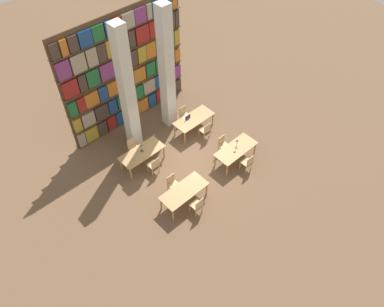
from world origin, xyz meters
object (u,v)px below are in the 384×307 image
object	(u,v)px
pillar_left	(127,92)
chair_2	(247,162)
reading_table_1	(236,150)
chair_3	(223,144)
chair_6	(205,130)
reading_table_0	(184,192)
chair_5	(133,147)
chair_4	(154,165)
chair_0	(197,205)
chair_7	(184,115)
desk_lamp_0	(237,142)
reading_table_2	(142,153)
laptop	(187,118)
desk_lamp_1	(141,147)
pillar_center	(167,70)
reading_table_3	(194,120)
chair_1	(173,183)

from	to	relation	value
pillar_left	chair_2	distance (m)	5.81
reading_table_1	chair_3	size ratio (longest dim) A/B	2.24
reading_table_1	chair_6	world-z (taller)	chair_6
chair_2	reading_table_1	bearing A→B (deg)	87.52
reading_table_0	chair_3	bearing A→B (deg)	15.08
chair_5	chair_2	bearing A→B (deg)	126.44
chair_3	chair_4	size ratio (longest dim) A/B	1.00
reading_table_0	chair_3	size ratio (longest dim) A/B	2.24
chair_0	chair_6	distance (m)	4.18
chair_7	chair_4	bearing A→B (deg)	25.38
chair_0	chair_4	size ratio (longest dim) A/B	1.00
reading_table_1	desk_lamp_0	size ratio (longest dim) A/B	4.16
reading_table_2	chair_5	bearing A→B (deg)	86.35
chair_4	pillar_left	bearing A→B (deg)	76.96
chair_5	laptop	world-z (taller)	laptop
desk_lamp_0	reading_table_0	bearing A→B (deg)	-177.25
chair_0	reading_table_2	xyz separation A→B (m)	(0.03, 3.45, 0.18)
desk_lamp_0	pillar_left	bearing A→B (deg)	124.65
chair_0	reading_table_2	distance (m)	3.46
chair_5	chair_7	bearing A→B (deg)	-179.65
chair_3	chair_4	bearing A→B (deg)	-21.47
chair_0	reading_table_2	size ratio (longest dim) A/B	0.45
chair_5	desk_lamp_1	size ratio (longest dim) A/B	2.14
reading_table_1	chair_6	bearing A→B (deg)	88.61
chair_5	pillar_center	bearing A→B (deg)	-168.55
chair_3	reading_table_3	distance (m)	1.92
chair_4	desk_lamp_1	world-z (taller)	desk_lamp_1
reading_table_1	reading_table_2	size ratio (longest dim) A/B	1.00
desk_lamp_1	chair_0	bearing A→B (deg)	-91.03
reading_table_1	reading_table_2	xyz separation A→B (m)	(-3.07, 2.62, 0.00)
desk_lamp_1	chair_7	distance (m)	3.20
pillar_center	reading_table_2	xyz separation A→B (m)	(-2.60, -1.24, -2.34)
chair_3	desk_lamp_0	size ratio (longest dim) A/B	1.86
chair_0	chair_5	size ratio (longest dim) A/B	1.00
desk_lamp_0	chair_6	xyz separation A→B (m)	(-0.02, 1.88, -0.58)
reading_table_1	chair_5	distance (m)	4.51
pillar_left	chair_2	xyz separation A→B (m)	(2.54, -4.57, -2.52)
pillar_center	reading_table_2	size ratio (longest dim) A/B	3.05
desk_lamp_1	chair_7	world-z (taller)	desk_lamp_1
reading_table_3	chair_2	bearing A→B (deg)	-90.58
reading_table_2	chair_6	distance (m)	3.20
pillar_left	pillar_center	xyz separation A→B (m)	(2.10, 0.00, 0.00)
chair_0	chair_1	bearing A→B (deg)	90.00
desk_lamp_0	chair_4	bearing A→B (deg)	148.97
chair_5	desk_lamp_1	xyz separation A→B (m)	(-0.01, -0.68, 0.53)
chair_5	chair_6	xyz separation A→B (m)	(3.07, -1.42, 0.00)
chair_3	desk_lamp_1	distance (m)	3.61
reading_table_2	laptop	world-z (taller)	laptop
desk_lamp_0	desk_lamp_1	bearing A→B (deg)	139.80
reading_table_3	reading_table_2	bearing A→B (deg)	-179.66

